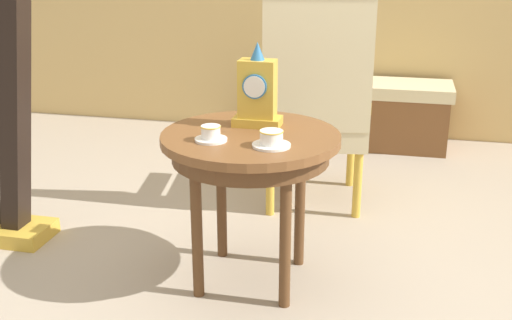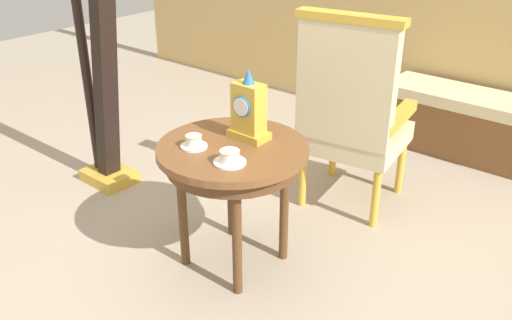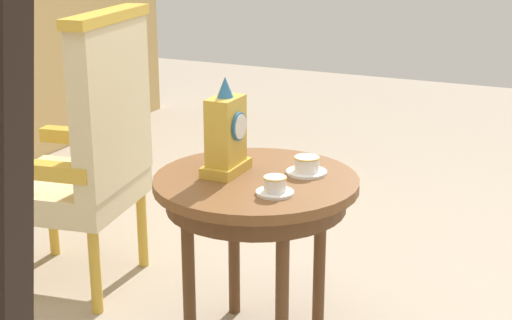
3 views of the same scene
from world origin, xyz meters
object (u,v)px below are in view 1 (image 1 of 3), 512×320
armchair (316,98)px  side_table (251,152)px  teacup_right (271,139)px  harp (4,93)px  mantel_clock (257,93)px  teacup_left (211,134)px  window_bench (369,113)px

armchair → side_table: bearing=-100.1°
teacup_right → harp: size_ratio=0.08×
mantel_clock → harp: harp is taller
side_table → teacup_right: size_ratio=4.97×
mantel_clock → armchair: armchair is taller
teacup_left → window_bench: size_ratio=0.11×
teacup_left → window_bench: bearing=76.8°
side_table → window_bench: bearing=79.4°
teacup_right → armchair: size_ratio=0.12×
teacup_right → window_bench: size_ratio=0.13×
teacup_right → harp: (-1.25, 0.26, 0.05)m
armchair → window_bench: size_ratio=1.07×
teacup_left → armchair: 0.97m
side_table → window_bench: size_ratio=0.65×
teacup_left → mantel_clock: 0.29m
teacup_left → window_bench: 2.18m
teacup_right → mantel_clock: bearing=113.4°
harp → side_table: bearing=-5.8°
teacup_right → armchair: 0.95m
armchair → window_bench: (0.22, 1.15, -0.37)m
side_table → teacup_left: 0.20m
side_table → mantel_clock: size_ratio=2.08×
teacup_right → window_bench: teacup_right is taller
teacup_left → armchair: size_ratio=0.11×
mantel_clock → armchair: (0.14, 0.69, -0.18)m
armchair → harp: (-1.28, -0.69, 0.11)m
armchair → harp: size_ratio=0.65×
teacup_left → harp: bearing=166.8°
teacup_right → side_table: bearing=128.2°
side_table → armchair: (0.14, 0.81, 0.04)m
side_table → armchair: 0.82m
teacup_left → harp: 1.04m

